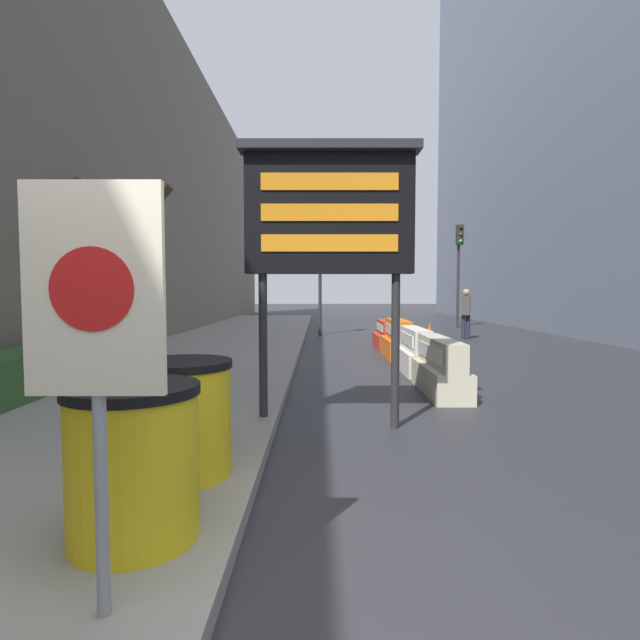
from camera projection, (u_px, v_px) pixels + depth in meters
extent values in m
cube|color=#706656|center=(106.00, 134.00, 11.73)|extent=(0.40, 50.40, 10.59)
cylinder|color=#4C3D2D|center=(112.00, 291.00, 9.74)|extent=(0.37, 0.37, 2.93)
cylinder|color=#4C3D2D|center=(81.00, 204.00, 9.36)|extent=(0.68, 1.02, 1.21)
cylinder|color=#4C3D2D|center=(62.00, 233.00, 9.73)|extent=(0.26, 2.03, 1.49)
cylinder|color=#4C3D2D|center=(87.00, 242.00, 9.93)|extent=(0.59, 1.30, 1.28)
cylinder|color=#4C3D2D|center=(136.00, 228.00, 10.50)|extent=(1.81, 0.57, 1.77)
cylinder|color=#4C3D2D|center=(144.00, 234.00, 9.88)|extent=(0.49, 1.29, 1.01)
cylinder|color=yellow|center=(135.00, 467.00, 2.95)|extent=(0.75, 0.75, 0.86)
cylinder|color=black|center=(133.00, 390.00, 2.92)|extent=(0.78, 0.78, 0.06)
cylinder|color=yellow|center=(184.00, 421.00, 3.98)|extent=(0.75, 0.75, 0.86)
cylinder|color=black|center=(183.00, 364.00, 3.95)|extent=(0.78, 0.78, 0.06)
cylinder|color=gray|center=(102.00, 455.00, 2.23)|extent=(0.06, 0.06, 1.48)
cube|color=beige|center=(95.00, 289.00, 2.17)|extent=(0.61, 0.04, 0.93)
cylinder|color=red|center=(93.00, 289.00, 2.14)|extent=(0.37, 0.01, 0.37)
cylinder|color=#28282B|center=(264.00, 351.00, 5.82)|extent=(0.10, 0.10, 1.81)
cylinder|color=#28282B|center=(397.00, 351.00, 5.81)|extent=(0.10, 0.10, 1.81)
cube|color=black|center=(331.00, 214.00, 5.72)|extent=(1.93, 0.24, 1.37)
cube|color=#28282B|center=(331.00, 147.00, 5.61)|extent=(2.05, 0.34, 0.10)
cube|color=orange|center=(331.00, 181.00, 5.57)|extent=(1.54, 0.02, 0.19)
cube|color=orange|center=(331.00, 212.00, 5.59)|extent=(1.54, 0.02, 0.19)
cube|color=orange|center=(331.00, 243.00, 5.61)|extent=(1.54, 0.02, 0.19)
cube|color=beige|center=(442.00, 380.00, 7.83)|extent=(0.55, 1.94, 0.43)
cube|color=beige|center=(442.00, 352.00, 7.80)|extent=(0.33, 1.94, 0.43)
cube|color=white|center=(431.00, 352.00, 7.80)|extent=(0.02, 1.55, 0.22)
cube|color=silver|center=(416.00, 361.00, 9.89)|extent=(0.56, 1.73, 0.44)
cube|color=silver|center=(417.00, 339.00, 9.86)|extent=(0.34, 1.73, 0.44)
cube|color=white|center=(408.00, 339.00, 9.86)|extent=(0.02, 1.38, 0.22)
cube|color=orange|center=(399.00, 348.00, 12.07)|extent=(0.64, 1.81, 0.46)
cube|color=orange|center=(399.00, 329.00, 12.04)|extent=(0.39, 1.81, 0.46)
cube|color=white|center=(391.00, 329.00, 12.04)|extent=(0.02, 1.45, 0.23)
cube|color=red|center=(388.00, 341.00, 14.13)|extent=(0.64, 1.71, 0.39)
cube|color=red|center=(388.00, 327.00, 14.11)|extent=(0.38, 1.71, 0.39)
cube|color=white|center=(381.00, 327.00, 14.11)|extent=(0.02, 1.36, 0.19)
cube|color=black|center=(431.00, 346.00, 14.36)|extent=(0.40, 0.40, 0.04)
cone|color=#EA560F|center=(431.00, 334.00, 14.34)|extent=(0.32, 0.32, 0.67)
cylinder|color=white|center=(431.00, 333.00, 14.34)|extent=(0.18, 0.18, 0.09)
cube|color=black|center=(403.00, 350.00, 13.45)|extent=(0.42, 0.42, 0.04)
cone|color=#EA560F|center=(403.00, 336.00, 13.43)|extent=(0.33, 0.33, 0.71)
cylinder|color=white|center=(403.00, 335.00, 13.42)|extent=(0.19, 0.19, 0.10)
cylinder|color=#2D2D30|center=(321.00, 283.00, 17.96)|extent=(0.12, 0.12, 3.82)
cube|color=#23281E|center=(321.00, 241.00, 17.71)|extent=(0.28, 0.28, 0.84)
sphere|color=red|center=(321.00, 232.00, 17.54)|extent=(0.15, 0.15, 0.15)
sphere|color=#392C06|center=(321.00, 240.00, 17.56)|extent=(0.15, 0.15, 0.15)
sphere|color=black|center=(321.00, 248.00, 17.58)|extent=(0.15, 0.15, 0.15)
cylinder|color=#2D2D30|center=(459.00, 277.00, 21.49)|extent=(0.12, 0.12, 4.42)
cube|color=#23281E|center=(461.00, 235.00, 21.23)|extent=(0.28, 0.28, 0.84)
sphere|color=#360605|center=(462.00, 228.00, 21.06)|extent=(0.15, 0.15, 0.15)
sphere|color=#392C06|center=(462.00, 234.00, 21.08)|extent=(0.15, 0.15, 0.15)
sphere|color=green|center=(462.00, 241.00, 21.10)|extent=(0.15, 0.15, 0.15)
cylinder|color=#23283D|center=(465.00, 327.00, 16.57)|extent=(0.13, 0.13, 0.81)
cylinder|color=#23283D|center=(469.00, 327.00, 16.57)|extent=(0.13, 0.13, 0.81)
cube|color=#47423D|center=(467.00, 305.00, 16.53)|extent=(0.39, 0.50, 0.64)
sphere|color=tan|center=(467.00, 292.00, 16.50)|extent=(0.22, 0.22, 0.22)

